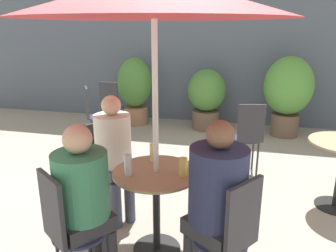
{
  "coord_description": "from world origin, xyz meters",
  "views": [
    {
      "loc": [
        0.77,
        -2.28,
        1.79
      ],
      "look_at": [
        0.14,
        0.36,
        0.97
      ],
      "focal_mm": 35.0,
      "sensor_mm": 36.0,
      "label": 1
    }
  ],
  "objects": [
    {
      "name": "beer_glass_0",
      "position": [
        -0.05,
        -0.15,
        0.8
      ],
      "size": [
        0.06,
        0.06,
        0.17
      ],
      "color": "silver",
      "rests_on": "cafe_table_near"
    },
    {
      "name": "potted_plant_2",
      "position": [
        1.46,
        3.4,
        0.78
      ],
      "size": [
        0.8,
        0.8,
        1.34
      ],
      "color": "brown",
      "rests_on": "ground_plane"
    },
    {
      "name": "seated_person_2",
      "position": [
        0.63,
        -0.39,
        0.75
      ],
      "size": [
        0.47,
        0.46,
        1.26
      ],
      "rotation": [
        0.0,
        0.0,
        4.09
      ],
      "color": "#2D2D33",
      "rests_on": "ground_plane"
    },
    {
      "name": "bistro_chair_0",
      "position": [
        -0.48,
        0.4,
        0.56
      ],
      "size": [
        0.42,
        0.42,
        0.94
      ],
      "rotation": [
        0.0,
        0.0,
        0.95
      ],
      "color": "#232847",
      "rests_on": "ground_plane"
    },
    {
      "name": "storefront_wall",
      "position": [
        0.0,
        3.98,
        1.5
      ],
      "size": [
        10.0,
        0.06,
        3.0
      ],
      "color": "#4C5666",
      "rests_on": "ground_plane"
    },
    {
      "name": "ground_plane",
      "position": [
        0.0,
        0.0,
        0.0
      ],
      "size": [
        20.0,
        20.0,
        0.0
      ],
      "primitive_type": "plane",
      "color": "gray"
    },
    {
      "name": "beer_glass_2",
      "position": [
        0.06,
        0.17,
        0.79
      ],
      "size": [
        0.06,
        0.06,
        0.15
      ],
      "color": "beige",
      "rests_on": "cafe_table_near"
    },
    {
      "name": "seated_person_0",
      "position": [
        -0.36,
        0.32,
        0.73
      ],
      "size": [
        0.42,
        0.41,
        1.22
      ],
      "rotation": [
        0.0,
        0.0,
        0.95
      ],
      "color": "#42475B",
      "rests_on": "ground_plane"
    },
    {
      "name": "bistro_chair_3",
      "position": [
        0.85,
        1.6,
        0.56
      ],
      "size": [
        0.38,
        0.4,
        0.94
      ],
      "rotation": [
        0.0,
        0.0,
        3.36
      ],
      "color": "#232847",
      "rests_on": "ground_plane"
    },
    {
      "name": "bistro_chair_5",
      "position": [
        -1.46,
        2.13,
        0.56
      ],
      "size": [
        0.42,
        0.41,
        0.94
      ],
      "rotation": [
        0.0,
        0.0,
        2.11
      ],
      "color": "#232847",
      "rests_on": "ground_plane"
    },
    {
      "name": "cafe_table_near",
      "position": [
        0.14,
        -0.04,
        0.53
      ],
      "size": [
        0.68,
        0.68,
        0.72
      ],
      "color": "black",
      "rests_on": "ground_plane"
    },
    {
      "name": "potted_plant_1",
      "position": [
        0.1,
        3.47,
        0.61
      ],
      "size": [
        0.67,
        0.67,
        1.08
      ],
      "color": "brown",
      "rests_on": "ground_plane"
    },
    {
      "name": "bistro_chair_1",
      "position": [
        -0.3,
        -0.65,
        0.56
      ],
      "size": [
        0.42,
        0.42,
        0.94
      ],
      "rotation": [
        0.0,
        0.0,
        -3.76
      ],
      "color": "#232847",
      "rests_on": "ground_plane"
    },
    {
      "name": "potted_plant_0",
      "position": [
        -1.25,
        3.48,
        0.7
      ],
      "size": [
        0.65,
        0.65,
        1.26
      ],
      "color": "#93664C",
      "rests_on": "ground_plane"
    },
    {
      "name": "bistro_chair_2",
      "position": [
        0.75,
        -0.48,
        0.56
      ],
      "size": [
        0.42,
        0.42,
        0.94
      ],
      "rotation": [
        0.0,
        0.0,
        -2.19
      ],
      "color": "#232847",
      "rests_on": "ground_plane"
    },
    {
      "name": "bistro_chair_4",
      "position": [
        -1.4,
        2.69,
        0.56
      ],
      "size": [
        0.37,
        0.37,
        0.94
      ],
      "rotation": [
        0.0,
        0.0,
        3.09
      ],
      "color": "#232847",
      "rests_on": "ground_plane"
    },
    {
      "name": "beer_glass_1",
      "position": [
        0.35,
        -0.06,
        0.79
      ],
      "size": [
        0.07,
        0.07,
        0.14
      ],
      "color": "#DBC65B",
      "rests_on": "cafe_table_near"
    },
    {
      "name": "seated_person_1",
      "position": [
        -0.22,
        -0.53,
        0.72
      ],
      "size": [
        0.45,
        0.45,
        1.22
      ],
      "rotation": [
        0.0,
        0.0,
        2.52
      ],
      "color": "#2D2D33",
      "rests_on": "ground_plane"
    }
  ]
}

